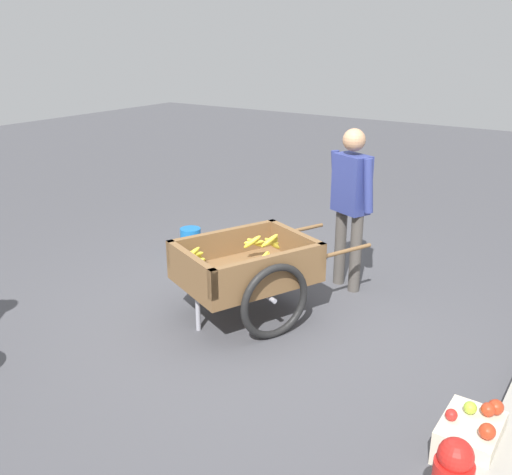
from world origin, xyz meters
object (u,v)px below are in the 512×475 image
object	(u,v)px
vendor_person	(351,196)
apple_crate	(470,436)
plastic_bucket	(191,239)
fruit_cart	(246,270)

from	to	relation	value
vendor_person	apple_crate	distance (m)	2.53
vendor_person	plastic_bucket	bearing A→B (deg)	-87.82
plastic_bucket	apple_crate	xyz separation A→B (m)	(1.67, 3.56, -0.00)
fruit_cart	apple_crate	bearing A→B (deg)	71.79
vendor_person	fruit_cart	bearing A→B (deg)	-22.97
vendor_person	apple_crate	xyz separation A→B (m)	(1.75, 1.64, -0.79)
fruit_cart	apple_crate	distance (m)	2.22
vendor_person	plastic_bucket	size ratio (longest dim) A/B	6.09
fruit_cart	vendor_person	xyz separation A→B (m)	(-1.06, 0.45, 0.48)
vendor_person	apple_crate	size ratio (longest dim) A/B	3.51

